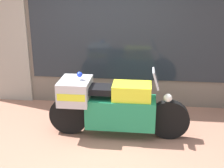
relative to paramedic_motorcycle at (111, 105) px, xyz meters
The scene contains 4 objects.
ground_plane 0.72m from the paramedic_motorcycle, 106.35° to the right, with size 60.00×60.00×0.00m, color #9E6B56.
shop_building 2.04m from the paramedic_motorcycle, 110.03° to the left, with size 5.47×0.55×3.50m.
window_display 1.60m from the paramedic_motorcycle, 79.05° to the left, with size 3.99×0.30×1.78m.
paramedic_motorcycle is the anchor object (origin of this frame).
Camera 1 is at (0.69, -4.20, 2.55)m, focal length 50.00 mm.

